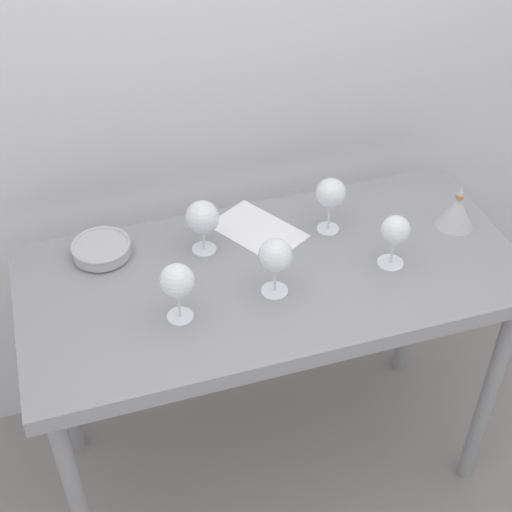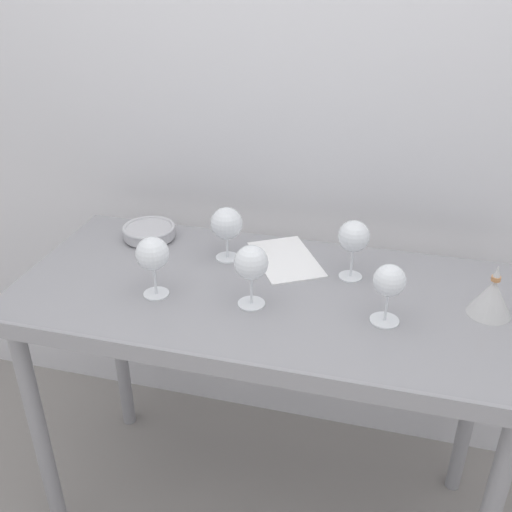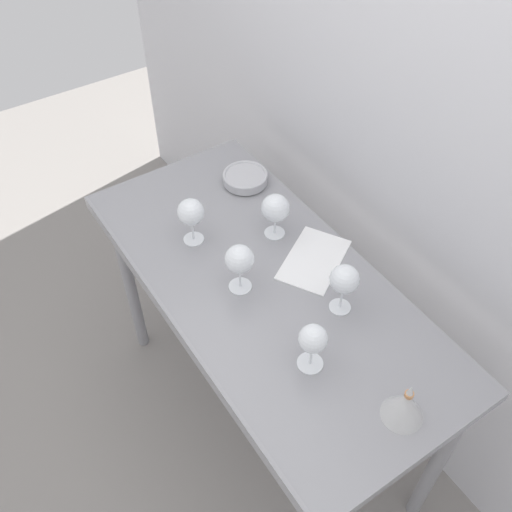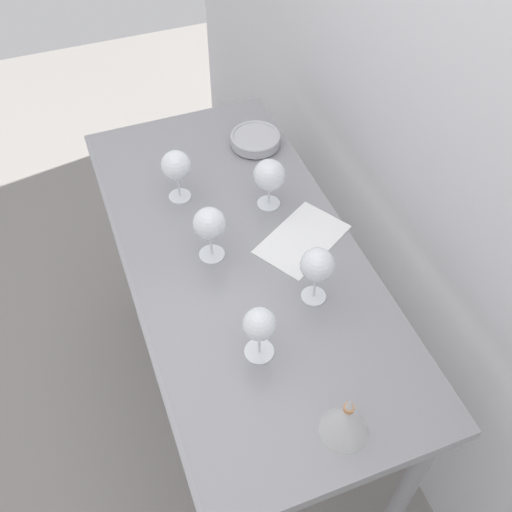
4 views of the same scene
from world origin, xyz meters
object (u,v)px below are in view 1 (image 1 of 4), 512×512
wine_glass_near_left (177,282)px  tasting_bowl (101,249)px  wine_glass_near_center (275,257)px  wine_glass_far_left (202,219)px  wine_glass_near_right (395,231)px  tasting_sheet_upper (258,230)px  wine_glass_far_right (331,195)px  decanter_funnel (457,211)px

wine_glass_near_left → tasting_bowl: bearing=116.7°
wine_glass_near_center → wine_glass_far_left: (-0.14, 0.23, -0.01)m
wine_glass_near_right → tasting_sheet_upper: (-0.31, 0.25, -0.11)m
tasting_sheet_upper → tasting_bowl: (-0.46, 0.03, 0.02)m
wine_glass_far_right → tasting_sheet_upper: 0.24m
wine_glass_near_center → wine_glass_far_left: 0.27m
wine_glass_near_center → tasting_sheet_upper: wine_glass_near_center is taller
wine_glass_far_left → wine_glass_near_right: (0.49, -0.22, 0.00)m
wine_glass_near_center → wine_glass_near_right: (0.35, 0.01, -0.01)m
wine_glass_near_right → tasting_sheet_upper: bearing=140.9°
wine_glass_near_right → tasting_bowl: size_ratio=0.95×
wine_glass_near_left → wine_glass_near_right: size_ratio=1.06×
wine_glass_near_right → tasting_bowl: bearing=160.0°
wine_glass_far_left → wine_glass_far_right: wine_glass_far_right is taller
tasting_sheet_upper → decanter_funnel: 0.59m
wine_glass_far_right → wine_glass_near_right: bearing=-60.9°
wine_glass_near_left → wine_glass_near_right: wine_glass_near_left is taller
wine_glass_far_left → decanter_funnel: wine_glass_far_left is taller
wine_glass_far_right → tasting_sheet_upper: size_ratio=0.66×
wine_glass_far_left → tasting_sheet_upper: bearing=12.0°
wine_glass_near_center → wine_glass_near_left: wine_glass_near_center is taller
wine_glass_near_center → tasting_sheet_upper: bearing=82.2°
wine_glass_far_left → tasting_sheet_upper: (0.17, 0.04, -0.11)m
wine_glass_far_right → tasting_sheet_upper: wine_glass_far_right is taller
wine_glass_near_right → decanter_funnel: 0.29m
wine_glass_near_center → wine_glass_far_right: size_ratio=0.98×
wine_glass_far_left → wine_glass_near_left: bearing=-117.4°
decanter_funnel → wine_glass_near_left: bearing=-171.2°
tasting_bowl → wine_glass_near_right: bearing=-20.0°
tasting_bowl → tasting_sheet_upper: bearing=-3.3°
wine_glass_far_left → wine_glass_near_left: (-0.13, -0.25, 0.01)m
wine_glass_near_left → tasting_bowl: wine_glass_near_left is taller
tasting_sheet_upper → decanter_funnel: size_ratio=1.89×
wine_glass_near_center → wine_glass_far_right: 0.32m
wine_glass_near_left → decanter_funnel: bearing=8.8°
wine_glass_far_left → decanter_funnel: (0.74, -0.11, -0.06)m
wine_glass_near_left → wine_glass_far_left: bearing=62.6°
wine_glass_far_right → tasting_bowl: (-0.66, 0.08, -0.10)m
wine_glass_near_left → decanter_funnel: size_ratio=1.22×
tasting_sheet_upper → tasting_bowl: 0.46m
tasting_sheet_upper → wine_glass_far_left: bearing=161.3°
wine_glass_far_left → wine_glass_near_left: wine_glass_near_left is taller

